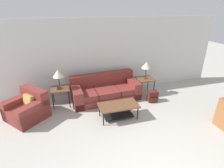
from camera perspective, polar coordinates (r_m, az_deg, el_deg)
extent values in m
cube|color=silver|center=(6.21, -2.82, 8.96)|extent=(8.83, 0.06, 2.60)
cube|color=maroon|center=(5.97, -2.04, -3.95)|extent=(2.29, 1.14, 0.22)
cube|color=maroon|center=(5.69, -9.13, -3.31)|extent=(0.78, 0.94, 0.20)
cube|color=maroon|center=(5.85, -2.01, -2.21)|extent=(0.78, 0.94, 0.20)
cube|color=maroon|center=(6.10, 4.63, -1.16)|extent=(0.78, 0.94, 0.20)
cube|color=maroon|center=(6.07, -3.20, 1.85)|extent=(2.24, 0.41, 0.40)
cube|color=maroon|center=(5.69, -11.43, -3.84)|extent=(0.35, 1.01, 0.58)
cube|color=maroon|center=(6.22, 6.48, -1.02)|extent=(0.35, 1.01, 0.58)
cube|color=maroon|center=(5.48, -26.09, -8.22)|extent=(1.31, 1.31, 0.40)
cube|color=maroon|center=(5.44, -24.01, -3.23)|extent=(0.82, 0.88, 0.40)
cube|color=maroon|center=(5.72, -28.11, -6.39)|extent=(0.86, 0.80, 0.56)
cube|color=maroon|center=(5.18, -24.17, -8.71)|extent=(0.86, 0.80, 0.56)
cube|color=tan|center=(5.39, -25.66, -5.01)|extent=(0.37, 0.38, 0.36)
cube|color=brown|center=(4.85, 2.13, -6.97)|extent=(1.09, 0.58, 0.04)
cylinder|color=black|center=(4.67, -2.80, -11.41)|extent=(0.03, 0.03, 0.39)
cylinder|color=black|center=(4.94, 8.39, -9.48)|extent=(0.03, 0.03, 0.39)
cylinder|color=black|center=(5.04, -4.05, -8.53)|extent=(0.03, 0.03, 0.39)
cylinder|color=black|center=(5.30, 6.36, -6.92)|extent=(0.03, 0.03, 0.39)
cube|color=black|center=(5.03, 2.08, -10.13)|extent=(0.82, 0.40, 0.02)
cube|color=brown|center=(5.64, -16.61, -1.48)|extent=(0.56, 0.54, 0.03)
cylinder|color=black|center=(5.57, -18.69, -5.46)|extent=(0.03, 0.03, 0.56)
cylinder|color=black|center=(5.56, -13.74, -4.91)|extent=(0.03, 0.03, 0.56)
cylinder|color=black|center=(5.98, -18.62, -3.38)|extent=(0.03, 0.03, 0.56)
cylinder|color=black|center=(5.97, -14.03, -2.86)|extent=(0.03, 0.03, 0.56)
cube|color=brown|center=(6.27, 10.84, 1.68)|extent=(0.56, 0.54, 0.03)
cylinder|color=black|center=(6.09, 9.56, -1.89)|extent=(0.03, 0.03, 0.56)
cylinder|color=black|center=(6.31, 13.52, -1.33)|extent=(0.03, 0.03, 0.56)
cylinder|color=black|center=(6.47, 7.83, -0.21)|extent=(0.03, 0.03, 0.56)
cylinder|color=black|center=(6.67, 11.62, 0.27)|extent=(0.03, 0.03, 0.56)
cylinder|color=#472D1E|center=(5.63, -16.64, -1.26)|extent=(0.14, 0.14, 0.02)
cylinder|color=#472D1E|center=(5.56, -16.86, 0.51)|extent=(0.04, 0.04, 0.36)
cone|color=beige|center=(5.45, -17.22, 3.31)|extent=(0.33, 0.33, 0.22)
cylinder|color=#472D1E|center=(6.26, 10.85, 1.89)|extent=(0.14, 0.14, 0.02)
cylinder|color=#472D1E|center=(6.19, 10.99, 3.51)|extent=(0.04, 0.04, 0.36)
cone|color=beige|center=(6.10, 11.20, 6.06)|extent=(0.33, 0.33, 0.22)
cube|color=#4C1E19|center=(5.95, 13.07, -3.92)|extent=(0.33, 0.20, 0.36)
cube|color=#4C1E19|center=(5.89, 13.57, -5.06)|extent=(0.24, 0.05, 0.14)
cylinder|color=#4C1E19|center=(5.99, 11.79, -3.39)|extent=(0.02, 0.02, 0.27)
cylinder|color=#4C1E19|center=(6.08, 13.29, -3.15)|extent=(0.02, 0.02, 0.27)
cube|color=#4C3828|center=(5.53, -17.06, -1.11)|extent=(0.10, 0.04, 0.13)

